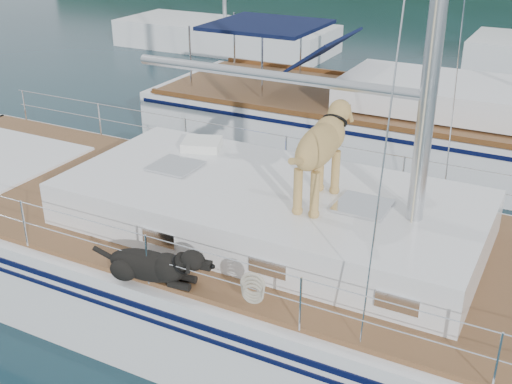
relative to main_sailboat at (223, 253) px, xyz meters
The scene contains 4 objects.
ground 0.69m from the main_sailboat, behind, with size 120.00×120.00×0.00m, color black.
main_sailboat is the anchor object (origin of this frame).
neighbor_sailboat 6.49m from the main_sailboat, 83.77° to the left, with size 11.00×3.50×13.30m.
bg_boat_west 16.18m from the main_sailboat, 120.06° to the left, with size 8.00×3.00×11.65m.
Camera 1 is at (3.99, -6.47, 5.06)m, focal length 45.00 mm.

